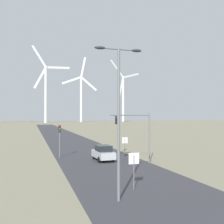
{
  "coord_description": "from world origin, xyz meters",
  "views": [
    {
      "loc": [
        -7.85,
        -6.6,
        5.24
      ],
      "look_at": [
        0.0,
        18.94,
        5.7
      ],
      "focal_mm": 42.0,
      "sensor_mm": 36.0,
      "label": 1
    }
  ],
  "objects_px": {
    "stop_sign_near": "(134,164)",
    "car_approaching": "(103,153)",
    "wind_turbine_center": "(46,88)",
    "traffic_light_mast_overhead": "(136,127)",
    "traffic_light_post_near_left": "(60,134)",
    "wind_turbine_right": "(81,94)",
    "traffic_light_post_near_right": "(119,131)",
    "wind_turbine_far_right": "(123,94)",
    "streetlamp": "(119,104)",
    "stop_sign_far": "(125,143)"
  },
  "relations": [
    {
      "from": "car_approaching",
      "to": "wind_turbine_center",
      "type": "height_order",
      "value": "wind_turbine_center"
    },
    {
      "from": "streetlamp",
      "to": "wind_turbine_right",
      "type": "bearing_deg",
      "value": 80.22
    },
    {
      "from": "traffic_light_post_near_right",
      "to": "wind_turbine_center",
      "type": "relative_size",
      "value": 0.07
    },
    {
      "from": "streetlamp",
      "to": "stop_sign_near",
      "type": "relative_size",
      "value": 3.64
    },
    {
      "from": "stop_sign_near",
      "to": "wind_turbine_right",
      "type": "distance_m",
      "value": 233.97
    },
    {
      "from": "stop_sign_near",
      "to": "wind_turbine_right",
      "type": "relative_size",
      "value": 0.04
    },
    {
      "from": "stop_sign_near",
      "to": "wind_turbine_center",
      "type": "height_order",
      "value": "wind_turbine_center"
    },
    {
      "from": "traffic_light_post_near_right",
      "to": "wind_turbine_far_right",
      "type": "relative_size",
      "value": 0.07
    },
    {
      "from": "wind_turbine_far_right",
      "to": "stop_sign_far",
      "type": "bearing_deg",
      "value": -109.48
    },
    {
      "from": "streetlamp",
      "to": "traffic_light_post_near_right",
      "type": "bearing_deg",
      "value": 71.49
    },
    {
      "from": "streetlamp",
      "to": "wind_turbine_center",
      "type": "height_order",
      "value": "wind_turbine_center"
    },
    {
      "from": "wind_turbine_center",
      "to": "traffic_light_post_near_left",
      "type": "bearing_deg",
      "value": -92.33
    },
    {
      "from": "wind_turbine_center",
      "to": "wind_turbine_right",
      "type": "distance_m",
      "value": 39.1
    },
    {
      "from": "traffic_light_post_near_right",
      "to": "car_approaching",
      "type": "bearing_deg",
      "value": -130.51
    },
    {
      "from": "stop_sign_near",
      "to": "wind_turbine_center",
      "type": "distance_m",
      "value": 211.85
    },
    {
      "from": "streetlamp",
      "to": "traffic_light_post_near_right",
      "type": "xyz_separation_m",
      "value": [
        6.15,
        18.37,
        -2.71
      ]
    },
    {
      "from": "stop_sign_far",
      "to": "wind_turbine_right",
      "type": "height_order",
      "value": "wind_turbine_right"
    },
    {
      "from": "car_approaching",
      "to": "stop_sign_near",
      "type": "bearing_deg",
      "value": -95.17
    },
    {
      "from": "wind_turbine_far_right",
      "to": "traffic_light_post_near_right",
      "type": "bearing_deg",
      "value": -109.69
    },
    {
      "from": "traffic_light_mast_overhead",
      "to": "wind_turbine_center",
      "type": "height_order",
      "value": "wind_turbine_center"
    },
    {
      "from": "stop_sign_far",
      "to": "wind_turbine_center",
      "type": "distance_m",
      "value": 196.44
    },
    {
      "from": "stop_sign_near",
      "to": "car_approaching",
      "type": "distance_m",
      "value": 12.68
    },
    {
      "from": "traffic_light_mast_overhead",
      "to": "wind_turbine_right",
      "type": "bearing_deg",
      "value": 81.21
    },
    {
      "from": "traffic_light_post_near_left",
      "to": "car_approaching",
      "type": "height_order",
      "value": "traffic_light_post_near_left"
    },
    {
      "from": "wind_turbine_center",
      "to": "wind_turbine_far_right",
      "type": "height_order",
      "value": "wind_turbine_center"
    },
    {
      "from": "stop_sign_near",
      "to": "traffic_light_post_near_right",
      "type": "distance_m",
      "value": 16.9
    },
    {
      "from": "stop_sign_near",
      "to": "traffic_light_mast_overhead",
      "type": "bearing_deg",
      "value": 66.91
    },
    {
      "from": "traffic_light_post_near_left",
      "to": "wind_turbine_far_right",
      "type": "bearing_deg",
      "value": 68.47
    },
    {
      "from": "car_approaching",
      "to": "wind_turbine_center",
      "type": "xyz_separation_m",
      "value": [
        3.1,
        197.46,
        28.18
      ]
    },
    {
      "from": "wind_turbine_right",
      "to": "stop_sign_near",
      "type": "bearing_deg",
      "value": -99.42
    },
    {
      "from": "stop_sign_near",
      "to": "stop_sign_far",
      "type": "relative_size",
      "value": 1.07
    },
    {
      "from": "traffic_light_mast_overhead",
      "to": "wind_turbine_far_right",
      "type": "relative_size",
      "value": 0.09
    },
    {
      "from": "traffic_light_post_near_left",
      "to": "wind_turbine_center",
      "type": "height_order",
      "value": "wind_turbine_center"
    },
    {
      "from": "wind_turbine_center",
      "to": "wind_turbine_right",
      "type": "xyz_separation_m",
      "value": [
        33.84,
        19.45,
        -2.31
      ]
    },
    {
      "from": "wind_turbine_center",
      "to": "wind_turbine_right",
      "type": "height_order",
      "value": "wind_turbine_center"
    },
    {
      "from": "traffic_light_post_near_left",
      "to": "traffic_light_mast_overhead",
      "type": "distance_m",
      "value": 10.15
    },
    {
      "from": "wind_turbine_far_right",
      "to": "wind_turbine_right",
      "type": "bearing_deg",
      "value": -178.69
    },
    {
      "from": "streetlamp",
      "to": "car_approaching",
      "type": "relative_size",
      "value": 2.28
    },
    {
      "from": "stop_sign_near",
      "to": "traffic_light_post_near_left",
      "type": "relative_size",
      "value": 0.64
    },
    {
      "from": "stop_sign_near",
      "to": "traffic_light_mast_overhead",
      "type": "height_order",
      "value": "traffic_light_mast_overhead"
    },
    {
      "from": "stop_sign_far",
      "to": "wind_turbine_right",
      "type": "bearing_deg",
      "value": 81.19
    },
    {
      "from": "traffic_light_post_near_right",
      "to": "traffic_light_post_near_left",
      "type": "bearing_deg",
      "value": -178.25
    },
    {
      "from": "wind_turbine_center",
      "to": "wind_turbine_far_right",
      "type": "bearing_deg",
      "value": 14.91
    },
    {
      "from": "stop_sign_far",
      "to": "stop_sign_near",
      "type": "bearing_deg",
      "value": -107.6
    },
    {
      "from": "car_approaching",
      "to": "wind_turbine_right",
      "type": "distance_m",
      "value": 221.55
    },
    {
      "from": "stop_sign_near",
      "to": "car_approaching",
      "type": "xyz_separation_m",
      "value": [
        1.14,
        12.59,
        -0.93
      ]
    },
    {
      "from": "streetlamp",
      "to": "stop_sign_far",
      "type": "xyz_separation_m",
      "value": [
        6.78,
        17.62,
        -4.31
      ]
    },
    {
      "from": "traffic_light_post_near_right",
      "to": "wind_turbine_far_right",
      "type": "xyz_separation_m",
      "value": [
        76.66,
        214.2,
        24.75
      ]
    },
    {
      "from": "wind_turbine_right",
      "to": "traffic_light_mast_overhead",
      "type": "bearing_deg",
      "value": -98.79
    },
    {
      "from": "traffic_light_post_near_right",
      "to": "wind_turbine_right",
      "type": "distance_m",
      "value": 217.15
    }
  ]
}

